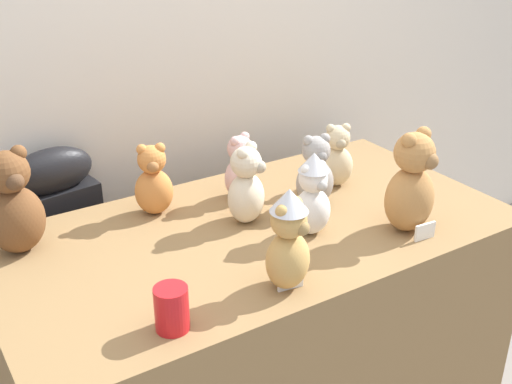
{
  "coord_description": "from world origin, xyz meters",
  "views": [
    {
      "loc": [
        -0.89,
        -1.16,
        1.67
      ],
      "look_at": [
        0.0,
        0.25,
        0.88
      ],
      "focal_mm": 44.66,
      "sensor_mm": 36.0,
      "label": 1
    }
  ],
  "objects_px": {
    "teddy_bear_ash": "(315,173)",
    "teddy_bear_cream": "(247,186)",
    "teddy_bear_sand": "(337,157)",
    "teddy_bear_honey": "(288,240)",
    "instrument_case": "(66,271)",
    "teddy_bear_ginger": "(153,182)",
    "display_table": "(256,330)",
    "teddy_bear_blush": "(240,169)",
    "teddy_bear_snow": "(313,195)",
    "teddy_bear_caramel": "(411,185)",
    "party_cup_red": "(172,309)",
    "teddy_bear_chestnut": "(14,205)"
  },
  "relations": [
    {
      "from": "teddy_bear_ginger",
      "to": "display_table",
      "type": "bearing_deg",
      "value": -30.38
    },
    {
      "from": "teddy_bear_snow",
      "to": "teddy_bear_blush",
      "type": "distance_m",
      "value": 0.32
    },
    {
      "from": "display_table",
      "to": "teddy_bear_ash",
      "type": "height_order",
      "value": "teddy_bear_ash"
    },
    {
      "from": "teddy_bear_blush",
      "to": "teddy_bear_ash",
      "type": "bearing_deg",
      "value": -67.17
    },
    {
      "from": "teddy_bear_snow",
      "to": "teddy_bear_chestnut",
      "type": "bearing_deg",
      "value": 152.65
    },
    {
      "from": "teddy_bear_ash",
      "to": "teddy_bear_cream",
      "type": "relative_size",
      "value": 0.96
    },
    {
      "from": "display_table",
      "to": "teddy_bear_sand",
      "type": "bearing_deg",
      "value": 16.36
    },
    {
      "from": "display_table",
      "to": "instrument_case",
      "type": "xyz_separation_m",
      "value": [
        -0.45,
        0.54,
        0.09
      ]
    },
    {
      "from": "teddy_bear_sand",
      "to": "teddy_bear_chestnut",
      "type": "height_order",
      "value": "teddy_bear_chestnut"
    },
    {
      "from": "teddy_bear_sand",
      "to": "teddy_bear_ash",
      "type": "distance_m",
      "value": 0.17
    },
    {
      "from": "display_table",
      "to": "party_cup_red",
      "type": "distance_m",
      "value": 0.68
    },
    {
      "from": "teddy_bear_honey",
      "to": "teddy_bear_chestnut",
      "type": "height_order",
      "value": "teddy_bear_chestnut"
    },
    {
      "from": "teddy_bear_blush",
      "to": "party_cup_red",
      "type": "distance_m",
      "value": 0.71
    },
    {
      "from": "teddy_bear_sand",
      "to": "teddy_bear_blush",
      "type": "bearing_deg",
      "value": -172.95
    },
    {
      "from": "instrument_case",
      "to": "teddy_bear_caramel",
      "type": "bearing_deg",
      "value": -50.75
    },
    {
      "from": "teddy_bear_chestnut",
      "to": "teddy_bear_honey",
      "type": "bearing_deg",
      "value": -51.64
    },
    {
      "from": "teddy_bear_honey",
      "to": "teddy_bear_cream",
      "type": "distance_m",
      "value": 0.37
    },
    {
      "from": "display_table",
      "to": "party_cup_red",
      "type": "relative_size",
      "value": 14.06
    },
    {
      "from": "display_table",
      "to": "teddy_bear_ginger",
      "type": "relative_size",
      "value": 6.68
    },
    {
      "from": "teddy_bear_sand",
      "to": "teddy_bear_caramel",
      "type": "relative_size",
      "value": 0.7
    },
    {
      "from": "teddy_bear_blush",
      "to": "teddy_bear_ginger",
      "type": "relative_size",
      "value": 0.95
    },
    {
      "from": "instrument_case",
      "to": "teddy_bear_snow",
      "type": "bearing_deg",
      "value": -55.95
    },
    {
      "from": "display_table",
      "to": "teddy_bear_chestnut",
      "type": "height_order",
      "value": "teddy_bear_chestnut"
    },
    {
      "from": "teddy_bear_honey",
      "to": "party_cup_red",
      "type": "relative_size",
      "value": 2.5
    },
    {
      "from": "teddy_bear_cream",
      "to": "teddy_bear_chestnut",
      "type": "bearing_deg",
      "value": 129.82
    },
    {
      "from": "instrument_case",
      "to": "teddy_bear_ash",
      "type": "relative_size",
      "value": 3.89
    },
    {
      "from": "display_table",
      "to": "teddy_bear_cream",
      "type": "bearing_deg",
      "value": 85.61
    },
    {
      "from": "instrument_case",
      "to": "teddy_bear_ginger",
      "type": "bearing_deg",
      "value": -57.72
    },
    {
      "from": "teddy_bear_ginger",
      "to": "teddy_bear_caramel",
      "type": "bearing_deg",
      "value": -20.39
    },
    {
      "from": "display_table",
      "to": "teddy_bear_caramel",
      "type": "xyz_separation_m",
      "value": [
        0.38,
        -0.24,
        0.52
      ]
    },
    {
      "from": "display_table",
      "to": "party_cup_red",
      "type": "xyz_separation_m",
      "value": [
        -0.42,
        -0.3,
        0.43
      ]
    },
    {
      "from": "teddy_bear_sand",
      "to": "teddy_bear_honey",
      "type": "bearing_deg",
      "value": -116.91
    },
    {
      "from": "teddy_bear_snow",
      "to": "instrument_case",
      "type": "bearing_deg",
      "value": 129.2
    },
    {
      "from": "teddy_bear_snow",
      "to": "teddy_bear_blush",
      "type": "bearing_deg",
      "value": 97.18
    },
    {
      "from": "teddy_bear_ash",
      "to": "teddy_bear_blush",
      "type": "height_order",
      "value": "teddy_bear_ash"
    },
    {
      "from": "teddy_bear_snow",
      "to": "party_cup_red",
      "type": "xyz_separation_m",
      "value": [
        -0.54,
        -0.19,
        -0.07
      ]
    },
    {
      "from": "instrument_case",
      "to": "party_cup_red",
      "type": "relative_size",
      "value": 8.42
    },
    {
      "from": "teddy_bear_caramel",
      "to": "teddy_bear_ginger",
      "type": "height_order",
      "value": "teddy_bear_caramel"
    },
    {
      "from": "teddy_bear_chestnut",
      "to": "party_cup_red",
      "type": "bearing_deg",
      "value": -75.14
    },
    {
      "from": "teddy_bear_snow",
      "to": "teddy_bear_caramel",
      "type": "relative_size",
      "value": 0.81
    },
    {
      "from": "teddy_bear_cream",
      "to": "teddy_bear_ginger",
      "type": "xyz_separation_m",
      "value": [
        -0.22,
        0.2,
        -0.01
      ]
    },
    {
      "from": "teddy_bear_caramel",
      "to": "teddy_bear_ginger",
      "type": "xyz_separation_m",
      "value": [
        -0.59,
        0.5,
        -0.04
      ]
    },
    {
      "from": "display_table",
      "to": "teddy_bear_snow",
      "type": "height_order",
      "value": "teddy_bear_snow"
    },
    {
      "from": "display_table",
      "to": "teddy_bear_cream",
      "type": "xyz_separation_m",
      "value": [
        0.0,
        0.05,
        0.49
      ]
    },
    {
      "from": "teddy_bear_blush",
      "to": "teddy_bear_cream",
      "type": "xyz_separation_m",
      "value": [
        -0.07,
        -0.15,
        0.01
      ]
    },
    {
      "from": "teddy_bear_chestnut",
      "to": "teddy_bear_blush",
      "type": "bearing_deg",
      "value": -8.72
    },
    {
      "from": "teddy_bear_ash",
      "to": "teddy_bear_caramel",
      "type": "relative_size",
      "value": 0.76
    },
    {
      "from": "teddy_bear_sand",
      "to": "teddy_bear_snow",
      "type": "bearing_deg",
      "value": -117.59
    },
    {
      "from": "instrument_case",
      "to": "party_cup_red",
      "type": "bearing_deg",
      "value": -95.54
    },
    {
      "from": "teddy_bear_honey",
      "to": "teddy_bear_ash",
      "type": "bearing_deg",
      "value": 25.12
    }
  ]
}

